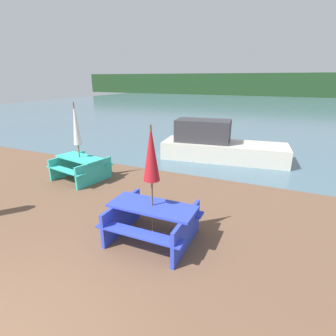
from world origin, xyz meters
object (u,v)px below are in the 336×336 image
(picnic_table_teal, at_px, (81,166))
(umbrella_crimson, at_px, (151,154))
(umbrella_white, at_px, (76,124))
(boat, at_px, (218,145))
(picnic_table_blue, at_px, (153,219))

(picnic_table_teal, bearing_deg, umbrella_crimson, -29.42)
(umbrella_white, relative_size, boat, 0.49)
(picnic_table_teal, height_order, boat, boat)
(picnic_table_blue, height_order, picnic_table_teal, picnic_table_blue)
(boat, bearing_deg, umbrella_crimson, -95.02)
(picnic_table_blue, distance_m, picnic_table_teal, 4.18)
(picnic_table_teal, bearing_deg, boat, 48.94)
(umbrella_crimson, relative_size, boat, 0.47)
(picnic_table_blue, height_order, boat, boat)
(picnic_table_blue, bearing_deg, umbrella_white, 150.58)
(picnic_table_teal, xyz_separation_m, umbrella_white, (0.00, 0.00, 1.32))
(umbrella_crimson, bearing_deg, picnic_table_teal, 150.58)
(picnic_table_teal, bearing_deg, umbrella_white, 0.00)
(picnic_table_teal, xyz_separation_m, boat, (3.47, 3.98, 0.11))
(picnic_table_blue, distance_m, umbrella_crimson, 1.33)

